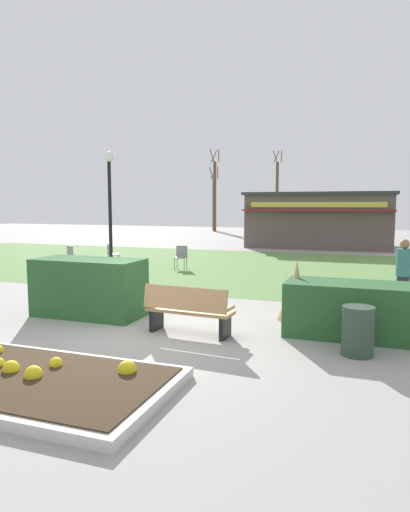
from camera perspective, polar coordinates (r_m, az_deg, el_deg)
ground_plane at (r=8.86m, az=-7.81°, el=-9.81°), size 80.00×80.00×0.00m
lawn_patch at (r=18.09m, az=6.91°, el=-1.45°), size 36.00×12.00×0.01m
flower_bed at (r=7.12m, az=-23.32°, el=-13.67°), size 4.69×2.22×0.32m
park_bench at (r=8.74m, az=-2.12°, el=-6.73°), size 1.73×0.64×0.95m
hedge_left at (r=10.50m, az=-14.24°, el=-3.81°), size 2.41×1.10×1.28m
hedge_right at (r=9.07m, az=17.91°, el=-6.38°), size 2.48×1.10×1.02m
ornamental_grass_behind_left at (r=9.37m, az=11.31°, el=-4.65°), size 0.50×0.50×1.38m
ornamental_grass_behind_right at (r=10.07m, az=11.14°, el=-5.19°), size 0.78×0.78×0.92m
lamppost_mid at (r=16.37m, az=-11.76°, el=7.08°), size 0.36×0.36×4.29m
trash_bin at (r=8.00m, az=18.48°, el=-8.84°), size 0.52×0.52×0.82m
food_kiosk at (r=27.76m, az=14.11°, el=4.42°), size 8.26×5.06×3.16m
cafe_chair_west at (r=17.63m, az=-2.98°, el=0.10°), size 0.50×0.50×0.89m
cafe_chair_east at (r=19.05m, az=-11.54°, el=0.46°), size 0.57×0.57×0.89m
cafe_chair_center at (r=18.52m, az=-16.13°, el=0.16°), size 0.59×0.59×0.89m
person_strolling at (r=11.38m, az=23.45°, el=-2.23°), size 0.34×0.34×1.69m
parked_car_west_slot at (r=35.77m, az=8.51°, el=3.44°), size 4.21×2.07×1.20m
tree_left_bg at (r=41.95m, az=1.22°, el=7.60°), size 0.91×0.96×7.37m
tree_right_bg at (r=43.57m, az=8.95°, el=7.51°), size 0.91×0.96×7.43m
tree_center_bg at (r=43.87m, az=1.12°, el=6.65°), size 0.91×0.96×5.99m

